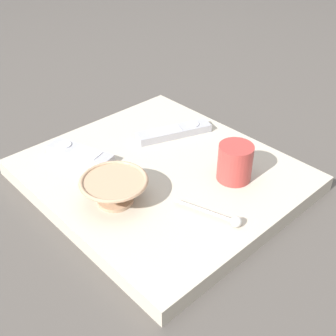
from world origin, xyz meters
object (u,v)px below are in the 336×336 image
object	(u,v)px
teaspoon	(226,218)
tv_remote_far	(80,154)
coffee_mug	(235,162)
tv_remote_near	(174,132)
cereal_bowl	(114,189)

from	to	relation	value
teaspoon	tv_remote_far	xyz separation A→B (m)	(0.39, 0.08, -0.00)
coffee_mug	tv_remote_near	bearing A→B (deg)	-7.95
tv_remote_near	tv_remote_far	xyz separation A→B (m)	(0.08, 0.24, 0.00)
cereal_bowl	teaspoon	bearing A→B (deg)	-149.43
teaspoon	cereal_bowl	bearing A→B (deg)	30.57
tv_remote_far	tv_remote_near	bearing A→B (deg)	-108.30
teaspoon	tv_remote_near	bearing A→B (deg)	-26.64
teaspoon	tv_remote_near	size ratio (longest dim) A/B	0.69
coffee_mug	tv_remote_far	distance (m)	0.37
teaspoon	coffee_mug	bearing A→B (deg)	-55.56
coffee_mug	teaspoon	bearing A→B (deg)	124.44
cereal_bowl	coffee_mug	world-z (taller)	coffee_mug
teaspoon	tv_remote_far	bearing A→B (deg)	11.75
cereal_bowl	tv_remote_near	distance (m)	0.30
tv_remote_far	teaspoon	bearing A→B (deg)	-168.25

